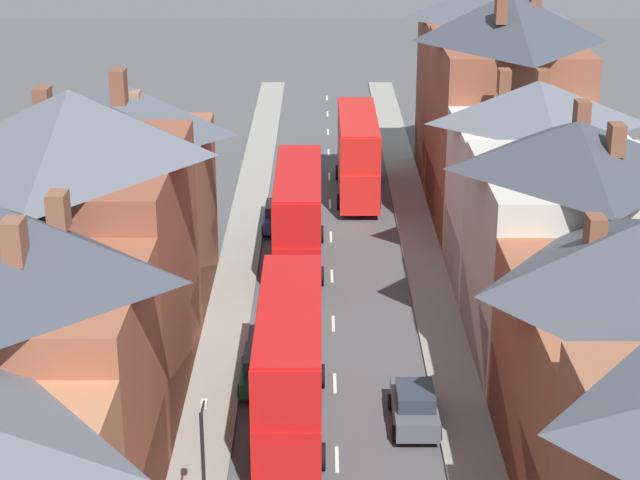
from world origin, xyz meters
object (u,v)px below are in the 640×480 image
double_decker_bus_far_approaching (362,153)px  car_near_blue (418,406)px  double_decker_bus_mid_street (302,215)px  car_parked_left_a (266,367)px  car_near_silver (283,215)px  street_lamp (208,474)px  double_decker_bus_lead (294,363)px

double_decker_bus_far_approaching → car_near_blue: (1.31, -29.47, -1.97)m
double_decker_bus_mid_street → car_parked_left_a: (-1.29, -13.87, -2.01)m
double_decker_bus_mid_street → car_parked_left_a: bearing=-95.3°
car_parked_left_a → car_near_blue: bearing=-28.6°
car_near_blue → car_parked_left_a: size_ratio=0.98×
double_decker_bus_mid_street → car_near_silver: double_decker_bus_mid_street is taller
car_near_silver → street_lamp: (-1.15, -31.41, 2.40)m
double_decker_bus_lead → double_decker_bus_mid_street: bearing=90.0°
double_decker_bus_lead → street_lamp: size_ratio=1.96×
car_near_blue → car_parked_left_a: bearing=151.4°
double_decker_bus_far_approaching → street_lamp: (-6.04, -38.04, 0.43)m
double_decker_bus_far_approaching → car_near_silver: (-4.89, -6.63, -1.98)m
double_decker_bus_far_approaching → car_near_blue: 29.56m
double_decker_bus_lead → double_decker_bus_mid_street: size_ratio=1.00×
double_decker_bus_mid_street → car_parked_left_a: double_decker_bus_mid_street is taller
double_decker_bus_lead → double_decker_bus_far_approaching: bearing=83.1°
car_near_silver → double_decker_bus_mid_street: bearing=-77.0°
car_parked_left_a → double_decker_bus_far_approaching: bearing=79.4°
double_decker_bus_lead → double_decker_bus_far_approaching: size_ratio=1.00×
double_decker_bus_mid_street → double_decker_bus_far_approaching: same height
car_near_silver → car_parked_left_a: 19.46m
double_decker_bus_lead → street_lamp: bearing=-106.2°
double_decker_bus_lead → car_near_silver: size_ratio=2.63×
double_decker_bus_mid_street → car_near_blue: 18.04m
double_decker_bus_far_approaching → car_parked_left_a: size_ratio=2.65×
double_decker_bus_mid_street → car_near_blue: bearing=-74.1°
double_decker_bus_lead → car_parked_left_a: (-1.29, 3.53, -2.01)m
double_decker_bus_far_approaching → car_near_silver: bearing=-126.4°
street_lamp → car_parked_left_a: bearing=84.5°
double_decker_bus_lead → car_parked_left_a: bearing=110.1°
double_decker_bus_lead → double_decker_bus_mid_street: same height
double_decker_bus_lead → car_near_blue: 5.29m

